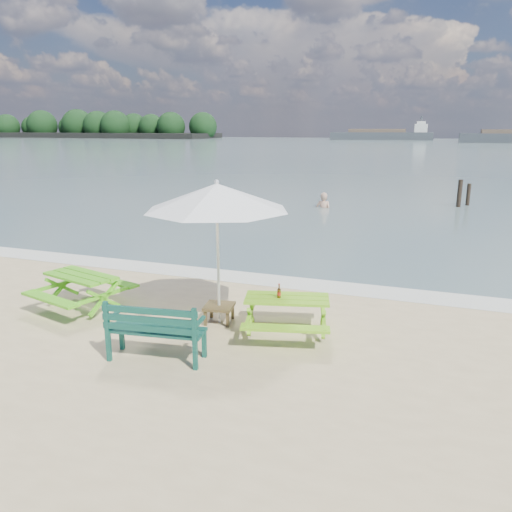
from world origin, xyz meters
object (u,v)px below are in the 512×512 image
(swimmer, at_px, (323,214))
(picnic_table_left, at_px, (82,293))
(patio_umbrella, at_px, (217,197))
(beer_bottle, at_px, (279,293))
(side_table, at_px, (219,313))
(park_bench, at_px, (157,342))
(picnic_table_right, at_px, (287,317))

(swimmer, bearing_deg, picnic_table_left, -96.66)
(patio_umbrella, xyz_separation_m, beer_bottle, (1.19, -0.19, -1.55))
(side_table, xyz_separation_m, patio_umbrella, (0.00, 0.00, 2.13))
(picnic_table_left, relative_size, patio_umbrella, 0.67)
(park_bench, xyz_separation_m, side_table, (0.29, 1.69, -0.11))
(patio_umbrella, xyz_separation_m, swimmer, (-1.13, 13.93, -2.58))
(park_bench, distance_m, patio_umbrella, 2.65)
(picnic_table_right, xyz_separation_m, swimmer, (-2.44, 14.05, -0.60))
(side_table, xyz_separation_m, swimmer, (-1.13, 13.93, -0.45))
(picnic_table_left, height_order, side_table, picnic_table_left)
(park_bench, bearing_deg, beer_bottle, 45.32)
(patio_umbrella, relative_size, swimmer, 1.56)
(picnic_table_left, xyz_separation_m, park_bench, (2.50, -1.40, -0.06))
(picnic_table_left, distance_m, patio_umbrella, 3.42)
(picnic_table_left, bearing_deg, patio_umbrella, 5.82)
(patio_umbrella, bearing_deg, beer_bottle, -8.89)
(picnic_table_right, relative_size, beer_bottle, 7.63)
(picnic_table_left, relative_size, picnic_table_right, 1.05)
(picnic_table_left, bearing_deg, picnic_table_right, 2.29)
(side_table, relative_size, swimmer, 0.31)
(park_bench, bearing_deg, patio_umbrella, 80.25)
(side_table, bearing_deg, swimmer, 94.63)
(park_bench, height_order, side_table, park_bench)
(park_bench, bearing_deg, swimmer, 93.07)
(picnic_table_right, distance_m, patio_umbrella, 2.38)
(picnic_table_left, height_order, beer_bottle, beer_bottle)
(patio_umbrella, relative_size, beer_bottle, 12.07)
(picnic_table_left, height_order, patio_umbrella, patio_umbrella)
(picnic_table_left, relative_size, park_bench, 1.28)
(picnic_table_left, height_order, swimmer, picnic_table_left)
(picnic_table_left, relative_size, side_table, 3.33)
(patio_umbrella, distance_m, beer_bottle, 1.96)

